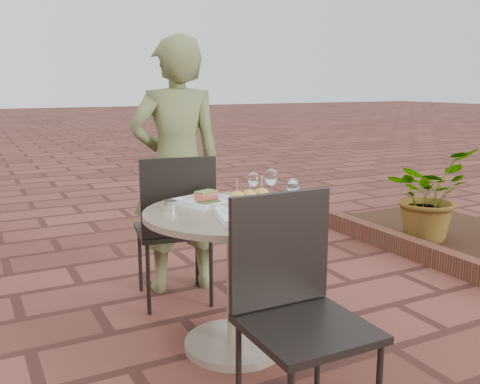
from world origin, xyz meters
name	(u,v)px	position (x,y,z in m)	size (l,w,h in m)	color
ground	(281,333)	(0.00, 0.00, 0.00)	(60.00, 60.00, 0.00)	brown
cafe_table	(235,258)	(-0.30, -0.03, 0.48)	(0.90, 0.90, 0.73)	gray
chair_far	(176,218)	(-0.36, 0.63, 0.55)	(0.51, 0.51, 0.93)	black
chair_near	(294,294)	(-0.38, -0.70, 0.55)	(0.44, 0.44, 0.93)	black
diner	(177,167)	(-0.25, 0.88, 0.82)	(0.60, 0.39, 1.64)	#585F34
plate_salmon	(206,200)	(-0.37, 0.16, 0.75)	(0.32, 0.32, 0.07)	white
plate_sliders	(250,205)	(-0.25, -0.10, 0.77)	(0.28, 0.28, 0.17)	white
plate_tuna	(249,216)	(-0.32, -0.22, 0.75)	(0.33, 0.33, 0.03)	white
wine_glass_right	(293,187)	(-0.02, -0.12, 0.84)	(0.07, 0.07, 0.15)	white
wine_glass_mid	(254,180)	(-0.10, 0.15, 0.84)	(0.07, 0.07, 0.15)	white
wine_glass_far	(271,178)	(-0.02, 0.09, 0.85)	(0.07, 0.07, 0.17)	white
steel_ramekin	(171,206)	(-0.58, 0.12, 0.75)	(0.06, 0.06, 0.05)	silver
cutlery_set	(304,210)	(0.01, -0.19, 0.73)	(0.10, 0.22, 0.00)	silver
planter_curb	(446,260)	(1.60, 0.30, 0.07)	(0.12, 3.00, 0.15)	brown
potted_plant_a	(428,194)	(1.93, 0.82, 0.44)	(0.69, 0.60, 0.76)	#33662D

